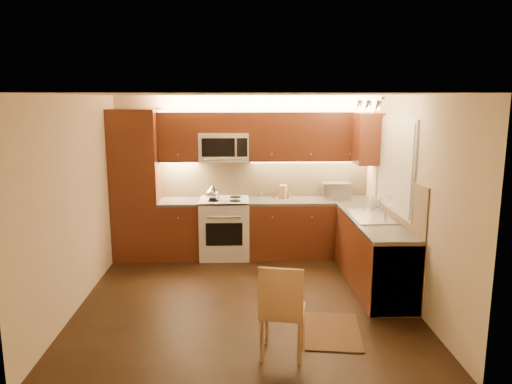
{
  "coord_description": "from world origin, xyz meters",
  "views": [
    {
      "loc": [
        -0.08,
        -5.68,
        2.46
      ],
      "look_at": [
        0.15,
        0.55,
        1.25
      ],
      "focal_mm": 34.01,
      "sensor_mm": 36.0,
      "label": 1
    }
  ],
  "objects_px": {
    "toaster_oven": "(336,190)",
    "dining_chair": "(283,308)",
    "soap_bottle": "(372,201)",
    "microwave": "(224,147)",
    "sink": "(372,211)",
    "knife_block": "(283,192)",
    "stove": "(225,228)",
    "kettle": "(212,192)"
  },
  "relations": [
    {
      "from": "sink",
      "to": "toaster_oven",
      "type": "relative_size",
      "value": 2.0
    },
    {
      "from": "sink",
      "to": "dining_chair",
      "type": "relative_size",
      "value": 0.91
    },
    {
      "from": "microwave",
      "to": "kettle",
      "type": "height_order",
      "value": "microwave"
    },
    {
      "from": "microwave",
      "to": "soap_bottle",
      "type": "height_order",
      "value": "microwave"
    },
    {
      "from": "microwave",
      "to": "toaster_oven",
      "type": "distance_m",
      "value": 1.89
    },
    {
      "from": "soap_bottle",
      "to": "toaster_oven",
      "type": "bearing_deg",
      "value": 104.03
    },
    {
      "from": "knife_block",
      "to": "toaster_oven",
      "type": "bearing_deg",
      "value": 16.94
    },
    {
      "from": "stove",
      "to": "dining_chair",
      "type": "height_order",
      "value": "dining_chair"
    },
    {
      "from": "toaster_oven",
      "to": "dining_chair",
      "type": "bearing_deg",
      "value": -109.61
    },
    {
      "from": "knife_block",
      "to": "microwave",
      "type": "bearing_deg",
      "value": -157.79
    },
    {
      "from": "microwave",
      "to": "soap_bottle",
      "type": "relative_size",
      "value": 4.02
    },
    {
      "from": "kettle",
      "to": "microwave",
      "type": "bearing_deg",
      "value": 22.54
    },
    {
      "from": "stove",
      "to": "toaster_oven",
      "type": "height_order",
      "value": "toaster_oven"
    },
    {
      "from": "knife_block",
      "to": "soap_bottle",
      "type": "distance_m",
      "value": 1.42
    },
    {
      "from": "sink",
      "to": "toaster_oven",
      "type": "bearing_deg",
      "value": 101.23
    },
    {
      "from": "stove",
      "to": "soap_bottle",
      "type": "relative_size",
      "value": 4.87
    },
    {
      "from": "microwave",
      "to": "dining_chair",
      "type": "height_order",
      "value": "microwave"
    },
    {
      "from": "knife_block",
      "to": "kettle",
      "type": "bearing_deg",
      "value": -148.07
    },
    {
      "from": "sink",
      "to": "soap_bottle",
      "type": "relative_size",
      "value": 4.55
    },
    {
      "from": "microwave",
      "to": "knife_block",
      "type": "xyz_separation_m",
      "value": [
        0.93,
        0.02,
        -0.72
      ]
    },
    {
      "from": "microwave",
      "to": "knife_block",
      "type": "bearing_deg",
      "value": 1.42
    },
    {
      "from": "toaster_oven",
      "to": "dining_chair",
      "type": "relative_size",
      "value": 0.45
    },
    {
      "from": "sink",
      "to": "soap_bottle",
      "type": "bearing_deg",
      "value": 74.25
    },
    {
      "from": "soap_bottle",
      "to": "dining_chair",
      "type": "relative_size",
      "value": 0.2
    },
    {
      "from": "knife_block",
      "to": "soap_bottle",
      "type": "xyz_separation_m",
      "value": [
        1.23,
        -0.71,
        -0.01
      ]
    },
    {
      "from": "stove",
      "to": "sink",
      "type": "bearing_deg",
      "value": -29.36
    },
    {
      "from": "toaster_oven",
      "to": "microwave",
      "type": "bearing_deg",
      "value": 179.13
    },
    {
      "from": "sink",
      "to": "kettle",
      "type": "xyz_separation_m",
      "value": [
        -2.18,
        1.06,
        0.07
      ]
    },
    {
      "from": "toaster_oven",
      "to": "soap_bottle",
      "type": "bearing_deg",
      "value": -58.12
    },
    {
      "from": "soap_bottle",
      "to": "microwave",
      "type": "bearing_deg",
      "value": 144.68
    },
    {
      "from": "sink",
      "to": "knife_block",
      "type": "relative_size",
      "value": 4.14
    },
    {
      "from": "kettle",
      "to": "toaster_oven",
      "type": "xyz_separation_m",
      "value": [
        1.94,
        0.16,
        -0.01
      ]
    },
    {
      "from": "sink",
      "to": "kettle",
      "type": "bearing_deg",
      "value": 153.96
    },
    {
      "from": "stove",
      "to": "kettle",
      "type": "height_order",
      "value": "kettle"
    },
    {
      "from": "kettle",
      "to": "dining_chair",
      "type": "distance_m",
      "value": 3.11
    },
    {
      "from": "kettle",
      "to": "soap_bottle",
      "type": "height_order",
      "value": "kettle"
    },
    {
      "from": "microwave",
      "to": "knife_block",
      "type": "relative_size",
      "value": 3.66
    },
    {
      "from": "dining_chair",
      "to": "sink",
      "type": "bearing_deg",
      "value": 65.28
    },
    {
      "from": "soap_bottle",
      "to": "knife_block",
      "type": "bearing_deg",
      "value": 132.36
    },
    {
      "from": "sink",
      "to": "knife_block",
      "type": "xyz_separation_m",
      "value": [
        -1.07,
        1.28,
        0.03
      ]
    },
    {
      "from": "stove",
      "to": "dining_chair",
      "type": "distance_m",
      "value": 3.07
    },
    {
      "from": "microwave",
      "to": "dining_chair",
      "type": "distance_m",
      "value": 3.44
    }
  ]
}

